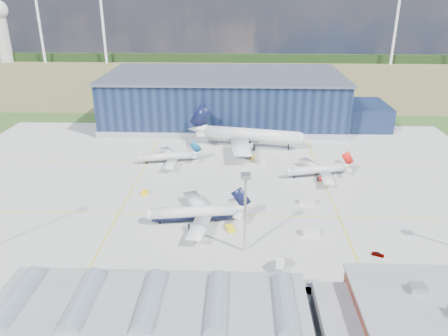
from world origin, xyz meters
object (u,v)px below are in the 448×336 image
gse_tug_b (145,193)px  airstair (281,265)px  gse_van_b (259,161)px  hangar (229,101)px  airliner_red (317,166)px  car_b (311,291)px  gse_van_a (308,201)px  car_a (378,254)px  gse_tug_c (254,158)px  gse_cart_b (262,163)px  gse_tug_a (230,228)px  gse_van_c (311,231)px  light_mast_center (245,201)px  airliner_widebody (251,128)px  gse_cart_a (282,160)px  airliner_regional (167,153)px  airliner_navy (194,206)px

gse_tug_b → airstair: bearing=-48.2°
gse_tug_b → gse_van_b: 51.43m
hangar → airliner_red: 81.12m
airliner_red → car_b: 70.81m
gse_van_b → airstair: size_ratio=0.95×
gse_van_b → gse_van_a: bearing=-114.8°
car_a → airstair: bearing=129.7°
gse_tug_c → gse_cart_b: gse_cart_b is taller
gse_cart_b → car_a: 70.60m
gse_tug_a → gse_van_c: gse_van_c is taller
airstair → car_b: bearing=-41.2°
light_mast_center → airliner_widebody: light_mast_center is taller
gse_tug_b → airliner_red: bearing=12.2°
hangar → gse_van_c: hangar is taller
airliner_red → gse_van_b: (-21.48, 13.31, -3.57)m
light_mast_center → gse_van_c: (19.48, 9.24, -14.29)m
hangar → airstair: bearing=-83.0°
gse_cart_a → gse_van_b: 9.89m
airliner_widebody → gse_van_b: bearing=-70.3°
car_a → gse_tug_a: bearing=97.3°
gse_tug_a → car_b: size_ratio=0.87×
gse_van_a → gse_tug_b: bearing=106.0°
airliner_regional → car_a: bearing=123.3°
car_a → gse_van_a: bearing=49.7°
airliner_navy → gse_van_b: airliner_navy is taller
car_a → gse_cart_a: bearing=40.2°
gse_cart_a → car_b: bearing=-65.4°
airliner_navy → gse_tug_a: 13.10m
airstair → airliner_regional: bearing=131.8°
light_mast_center → car_b: bearing=-48.3°
gse_van_c → airliner_widebody: bearing=10.2°
airliner_red → gse_tug_a: size_ratio=8.36×
light_mast_center → gse_van_c: light_mast_center is taller
airliner_widebody → light_mast_center: bearing=-80.8°
hangar → airliner_regional: 65.60m
gse_cart_b → gse_van_c: (11.69, -54.27, 0.48)m
light_mast_center → airliner_regional: 72.27m
hangar → car_a: size_ratio=43.64×
airliner_red → gse_van_a: (-6.39, -23.22, -3.47)m
gse_tug_a → car_a: gse_tug_a is taller
gse_tug_b → airstair: size_ratio=0.67×
airliner_widebody → gse_tug_c: size_ratio=17.95×
airliner_regional → light_mast_center: bearing=103.5°
light_mast_center → airliner_regional: (-31.28, 64.21, -10.99)m
airliner_widebody → car_a: airliner_widebody is taller
gse_van_b → gse_van_c: size_ratio=0.96×
gse_van_c → airstair: airstair is taller
hangar → airliner_red: (35.08, -72.80, -7.01)m
airliner_regional → gse_tug_a: (27.22, -53.48, -3.73)m
gse_tug_c → car_b: bearing=-66.1°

